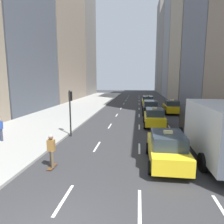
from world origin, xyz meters
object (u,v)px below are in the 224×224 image
object	(u,v)px
taxi_lead	(167,148)
traffic_light_pole	(70,106)
sedan_black_near	(150,107)
skateboarder	(51,150)
pedestrian_mid_block	(0,128)
taxi_fourth	(154,117)
taxi_second	(172,107)
taxi_third	(148,101)
box_truck	(214,127)

from	to	relation	value
taxi_lead	traffic_light_pole	world-z (taller)	traffic_light_pole
taxi_lead	sedan_black_near	xyz separation A→B (m)	(0.00, 15.34, 0.03)
skateboarder	pedestrian_mid_block	size ratio (longest dim) A/B	1.06
taxi_fourth	taxi_second	bearing A→B (deg)	69.96
taxi_second	taxi_lead	bearing A→B (deg)	-99.63
taxi_lead	sedan_black_near	bearing A→B (deg)	90.00
taxi_second	taxi_fourth	size ratio (longest dim) A/B	1.00
taxi_fourth	traffic_light_pole	xyz separation A→B (m)	(-6.75, -4.33, 1.53)
taxi_third	traffic_light_pole	world-z (taller)	traffic_light_pole
sedan_black_near	taxi_second	bearing A→B (deg)	22.36
skateboarder	taxi_lead	bearing A→B (deg)	12.00
box_truck	pedestrian_mid_block	size ratio (longest dim) A/B	5.09
taxi_lead	taxi_second	xyz separation A→B (m)	(2.80, 16.49, 0.00)
box_truck	pedestrian_mid_block	world-z (taller)	box_truck
taxi_second	taxi_fourth	distance (m)	8.17
sedan_black_near	traffic_light_pole	xyz separation A→B (m)	(-6.75, -10.86, 1.49)
taxi_second	sedan_black_near	world-z (taller)	taxi_second
taxi_fourth	taxi_lead	bearing A→B (deg)	-90.00
skateboarder	pedestrian_mid_block	distance (m)	6.23
taxi_lead	box_truck	xyz separation A→B (m)	(2.80, 1.57, 0.83)
taxi_second	taxi_third	bearing A→B (deg)	112.57
taxi_third	skateboarder	world-z (taller)	taxi_third
taxi_lead	skateboarder	distance (m)	5.92
taxi_second	taxi_fourth	bearing A→B (deg)	-110.04
box_truck	taxi_lead	bearing A→B (deg)	-150.72
taxi_lead	box_truck	world-z (taller)	box_truck
taxi_fourth	skateboarder	xyz separation A→B (m)	(-5.79, -10.05, 0.08)
box_truck	skateboarder	bearing A→B (deg)	-161.94
sedan_black_near	skateboarder	world-z (taller)	sedan_black_near
taxi_second	taxi_third	xyz separation A→B (m)	(-2.80, 6.74, 0.00)
box_truck	traffic_light_pole	xyz separation A→B (m)	(-9.55, 2.91, 0.70)
box_truck	taxi_third	bearing A→B (deg)	97.37
box_truck	skateboarder	world-z (taller)	box_truck
taxi_lead	taxi_second	bearing A→B (deg)	80.37
skateboarder	box_truck	bearing A→B (deg)	18.06
taxi_second	traffic_light_pole	distance (m)	15.42
taxi_second	taxi_third	size ratio (longest dim) A/B	1.00
taxi_fourth	box_truck	size ratio (longest dim) A/B	0.52
box_truck	taxi_second	bearing A→B (deg)	90.00
skateboarder	pedestrian_mid_block	bearing A→B (deg)	147.73
taxi_second	box_truck	size ratio (longest dim) A/B	0.52
taxi_third	sedan_black_near	xyz separation A→B (m)	(0.00, -7.89, 0.03)
taxi_lead	box_truck	bearing A→B (deg)	29.28
taxi_second	sedan_black_near	distance (m)	3.03
taxi_lead	taxi_third	bearing A→B (deg)	90.00
taxi_lead	traffic_light_pole	xyz separation A→B (m)	(-6.75, 4.48, 1.53)
taxi_fourth	pedestrian_mid_block	bearing A→B (deg)	-148.69
taxi_fourth	taxi_third	bearing A→B (deg)	90.00
taxi_lead	skateboarder	bearing A→B (deg)	-168.00
taxi_third	skateboarder	distance (m)	25.14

